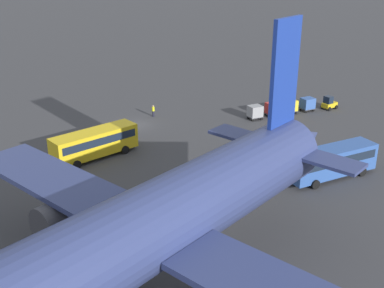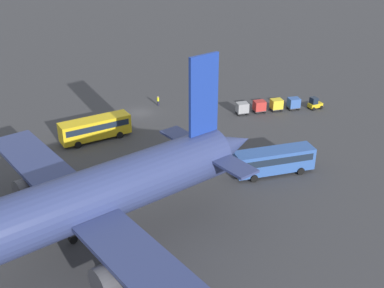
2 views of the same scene
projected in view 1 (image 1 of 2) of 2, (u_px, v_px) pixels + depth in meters
ground_plane at (135, 125)px, 68.29m from camera, size 600.00×600.00×0.00m
airplane at (141, 233)px, 29.72m from camera, size 44.28×37.77×18.46m
shuttle_bus_near at (95, 142)px, 57.05m from camera, size 10.96×5.62×3.36m
shuttle_bus_far at (332, 160)px, 52.08m from camera, size 10.78×3.43×3.38m
baggage_tug at (329, 103)px, 74.89m from camera, size 2.61×2.04×2.10m
worker_person at (153, 111)px, 71.52m from camera, size 0.38×0.38×1.74m
cargo_cart_blue at (308, 104)px, 73.85m from camera, size 2.03×1.73×2.06m
cargo_cart_yellow at (290, 106)px, 72.78m from camera, size 2.03×1.73×2.06m
cargo_cart_red at (273, 108)px, 71.54m from camera, size 2.03×1.73×2.06m
cargo_cart_grey at (255, 111)px, 70.24m from camera, size 2.03×1.73×2.06m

